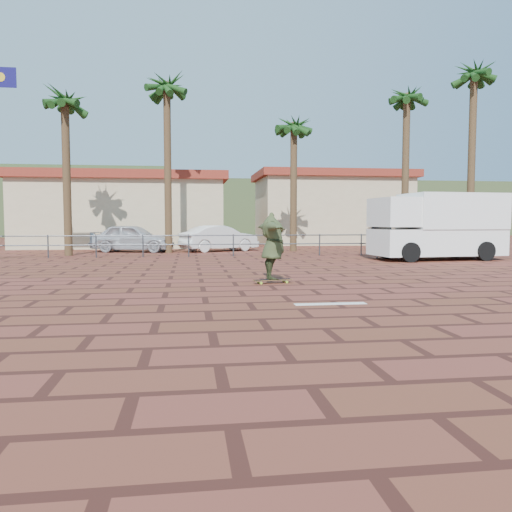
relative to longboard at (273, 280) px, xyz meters
The scene contains 18 objects.
ground 2.10m from the longboard, 93.56° to the right, with size 120.00×120.00×0.00m, color brown.
paint_stripe 3.35m from the longboard, 80.20° to the right, with size 1.40×0.22×0.01m, color white.
guardrail 9.92m from the longboard, 90.76° to the left, with size 24.06×0.06×1.00m.
palm_far_left 15.29m from the longboard, 123.79° to the left, with size 2.40×2.40×8.25m.
palm_left 15.44m from the longboard, 103.64° to the left, with size 2.40×2.40×9.45m.
palm_center 15.18m from the longboard, 75.89° to the left, with size 2.40×2.40×7.75m.
palm_right 16.63m from the longboard, 53.31° to the left, with size 2.40×2.40×9.05m.
palm_far_right 18.19m from the longboard, 42.57° to the left, with size 2.40×2.40×10.05m.
building_west 20.94m from the longboard, 107.12° to the left, with size 12.60×7.60×4.50m.
building_east 23.40m from the longboard, 70.24° to the left, with size 10.60×6.60×5.00m.
hill_front 47.99m from the longboard, 90.16° to the left, with size 70.00×18.00×6.00m, color #384C28.
hill_back 58.40m from the longboard, 112.32° to the left, with size 35.00×14.00×8.00m, color #384C28.
longboard is the anchor object (origin of this frame).
skateboarder 0.87m from the longboard, 90.00° to the right, with size 2.10×0.57×1.71m, color #384424.
campervan 10.71m from the longboard, 40.61° to the left, with size 5.40×2.63×2.72m.
car_silver 14.79m from the longboard, 109.78° to the left, with size 1.71×4.24×1.45m, color #B5B7BC.
car_white 13.93m from the longboard, 92.14° to the left, with size 1.44×4.14×1.36m, color white.
street_sign 9.98m from the longboard, 53.40° to the left, with size 0.49×0.22×2.48m.
Camera 1 is at (-1.98, -10.41, 1.59)m, focal length 35.00 mm.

